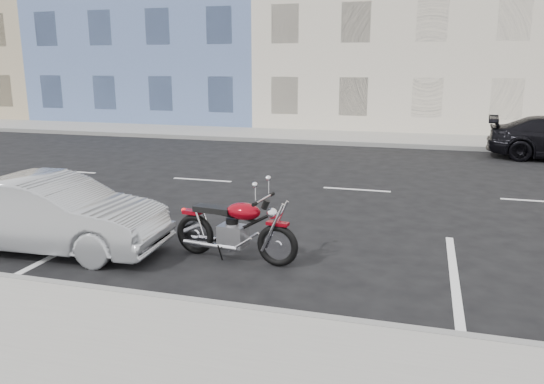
{
  "coord_description": "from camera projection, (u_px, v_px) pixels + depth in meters",
  "views": [
    {
      "loc": [
        -0.55,
        -12.43,
        2.92
      ],
      "look_at": [
        -2.97,
        -3.98,
        0.8
      ],
      "focal_mm": 35.0,
      "sensor_mm": 36.0,
      "label": 1
    }
  ],
  "objects": [
    {
      "name": "bldg_cream",
      "position": [
        402.0,
        7.0,
        26.57
      ],
      "size": [
        12.0,
        12.0,
        11.5
      ],
      "primitive_type": "cube",
      "color": "beige",
      "rests_on": "ground"
    },
    {
      "name": "motorcycle",
      "position": [
        279.0,
        236.0,
        7.76
      ],
      "size": [
        2.04,
        0.67,
        1.03
      ],
      "rotation": [
        0.0,
        0.0,
        -0.12
      ],
      "color": "black",
      "rests_on": "ground"
    },
    {
      "name": "sedan_silver",
      "position": [
        51.0,
        214.0,
        8.42
      ],
      "size": [
        3.75,
        1.46,
        1.22
      ],
      "primitive_type": "imported",
      "rotation": [
        0.0,
        0.0,
        1.62
      ],
      "color": "#9FA2A6",
      "rests_on": "ground"
    },
    {
      "name": "curb_far",
      "position": [
        301.0,
        142.0,
        20.01
      ],
      "size": [
        80.0,
        0.12,
        0.16
      ],
      "primitive_type": "cube",
      "color": "gray",
      "rests_on": "ground"
    },
    {
      "name": "curb_near",
      "position": [
        60.0,
        287.0,
        6.93
      ],
      "size": [
        80.0,
        0.12,
        0.16
      ],
      "primitive_type": "cube",
      "color": "gray",
      "rests_on": "ground"
    },
    {
      "name": "bldg_far_west",
      "position": [
        6.0,
        14.0,
        32.95
      ],
      "size": [
        12.0,
        12.0,
        12.0
      ],
      "primitive_type": "cube",
      "color": "tan",
      "rests_on": "ground"
    },
    {
      "name": "ground",
      "position": [
        444.0,
        195.0,
        12.15
      ],
      "size": [
        120.0,
        120.0,
        0.0
      ],
      "primitive_type": "plane",
      "color": "black",
      "rests_on": "ground"
    },
    {
      "name": "sidewalk_far",
      "position": [
        310.0,
        136.0,
        21.6
      ],
      "size": [
        80.0,
        3.4,
        0.15
      ],
      "primitive_type": "cube",
      "color": "gray",
      "rests_on": "ground"
    }
  ]
}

